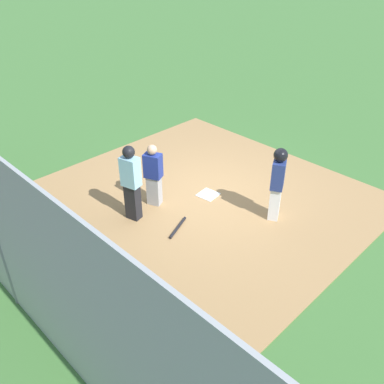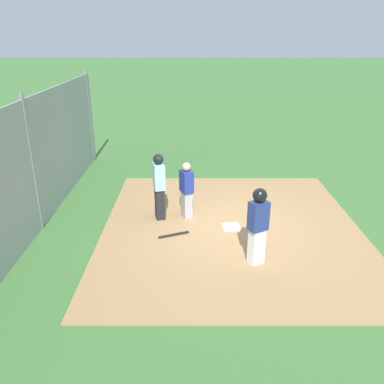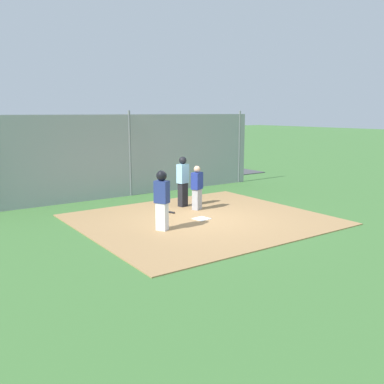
# 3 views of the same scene
# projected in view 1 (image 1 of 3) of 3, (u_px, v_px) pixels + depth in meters

# --- Properties ---
(ground_plane) EXTENTS (140.00, 140.00, 0.00)m
(ground_plane) POSITION_uv_depth(u_px,v_px,m) (208.00, 196.00, 10.14)
(ground_plane) COLOR #3D6B33
(dirt_infield) EXTENTS (7.20, 6.40, 0.03)m
(dirt_infield) POSITION_uv_depth(u_px,v_px,m) (208.00, 195.00, 10.13)
(dirt_infield) COLOR #9E774C
(dirt_infield) RESTS_ON ground_plane
(home_plate) EXTENTS (0.49, 0.49, 0.02)m
(home_plate) POSITION_uv_depth(u_px,v_px,m) (208.00, 195.00, 10.12)
(home_plate) COLOR white
(home_plate) RESTS_ON dirt_infield
(catcher) EXTENTS (0.45, 0.39, 1.50)m
(catcher) POSITION_uv_depth(u_px,v_px,m) (153.00, 175.00, 9.42)
(catcher) COLOR #9E9EA3
(catcher) RESTS_ON dirt_infield
(umpire) EXTENTS (0.43, 0.35, 1.75)m
(umpire) POSITION_uv_depth(u_px,v_px,m) (131.00, 182.00, 8.86)
(umpire) COLOR black
(umpire) RESTS_ON dirt_infield
(runner) EXTENTS (0.41, 0.46, 1.69)m
(runner) POSITION_uv_depth(u_px,v_px,m) (278.00, 179.00, 8.84)
(runner) COLOR silver
(runner) RESTS_ON dirt_infield
(baseball_bat) EXTENTS (0.35, 0.74, 0.06)m
(baseball_bat) POSITION_uv_depth(u_px,v_px,m) (178.00, 228.00, 8.98)
(baseball_bat) COLOR black
(baseball_bat) RESTS_ON dirt_infield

